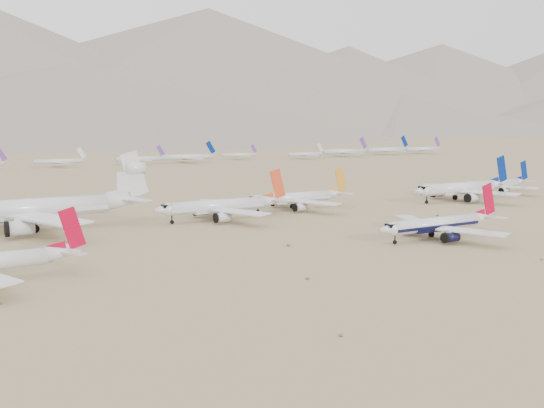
% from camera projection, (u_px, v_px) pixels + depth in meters
% --- Properties ---
extents(ground, '(7000.00, 7000.00, 0.00)m').
position_uv_depth(ground, '(419.00, 244.00, 154.77)').
color(ground, '#947B56').
rests_on(ground, ground).
extents(main_airliner, '(39.83, 38.91, 14.06)m').
position_uv_depth(main_airliner, '(440.00, 224.00, 161.75)').
color(main_airliner, silver).
rests_on(main_airliner, ground).
extents(row2_navy_widebody, '(48.61, 47.54, 17.29)m').
position_uv_depth(row2_navy_widebody, '(462.00, 188.00, 239.68)').
color(row2_navy_widebody, silver).
rests_on(row2_navy_widebody, ground).
extents(row2_gold_tail, '(40.83, 39.93, 14.54)m').
position_uv_depth(row2_gold_tail, '(297.00, 198.00, 215.48)').
color(row2_gold_tail, silver).
rests_on(row2_gold_tail, ground).
extents(row2_orange_tail, '(43.62, 42.68, 15.56)m').
position_uv_depth(row2_orange_tail, '(223.00, 206.00, 192.77)').
color(row2_orange_tail, silver).
rests_on(row2_orange_tail, ground).
extents(row2_white_trijet, '(62.90, 61.47, 22.29)m').
position_uv_depth(row2_white_trijet, '(38.00, 208.00, 173.58)').
color(row2_white_trijet, silver).
rests_on(row2_white_trijet, ground).
extents(row2_blue_far, '(38.68, 37.82, 13.74)m').
position_uv_depth(row2_blue_far, '(496.00, 184.00, 265.08)').
color(row2_blue_far, silver).
rests_on(row2_blue_far, ground).
extents(distant_storage_row, '(613.94, 54.64, 15.69)m').
position_uv_depth(distant_storage_row, '(156.00, 158.00, 451.15)').
color(distant_storage_row, silver).
rests_on(distant_storage_row, ground).
extents(foothills, '(4637.50, 1395.00, 155.00)m').
position_uv_depth(foothills, '(244.00, 105.00, 1349.97)').
color(foothills, slate).
rests_on(foothills, ground).
extents(desert_scrub, '(261.14, 121.67, 0.63)m').
position_uv_depth(desert_scrub, '(508.00, 274.00, 123.26)').
color(desert_scrub, brown).
rests_on(desert_scrub, ground).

